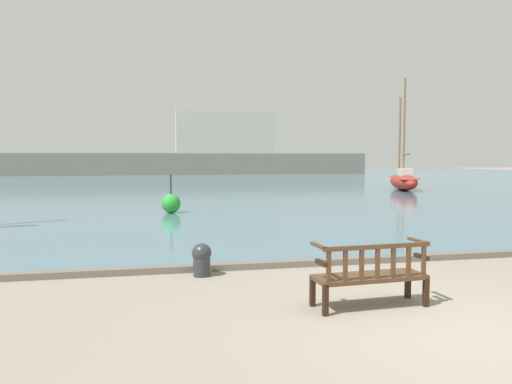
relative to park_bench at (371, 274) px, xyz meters
name	(u,v)px	position (x,y,z in m)	size (l,w,h in m)	color
ground_plane	(453,331)	(0.57, -1.10, -0.47)	(160.00, 160.00, 0.00)	gray
harbor_water	(186,178)	(0.57, 42.90, -0.43)	(100.00, 80.00, 0.08)	slate
quay_edge_kerb	(336,261)	(0.57, 2.75, -0.41)	(40.00, 0.30, 0.12)	#675F54
park_bench	(371,274)	(0.00, 0.00, 0.00)	(1.63, 0.62, 0.92)	black
sailboat_outer_starboard	(403,180)	(12.27, 21.54, 0.23)	(2.93, 6.32, 6.79)	maroon
mooring_bollard	(202,258)	(-2.12, 2.33, -0.16)	(0.35, 0.35, 0.59)	#2D2D33
channel_buoy	(171,203)	(-2.24, 11.76, -0.04)	(0.69, 0.69, 1.39)	green
far_breakwater	(192,155)	(1.87, 50.82, 1.87)	(43.93, 2.40, 7.31)	slate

